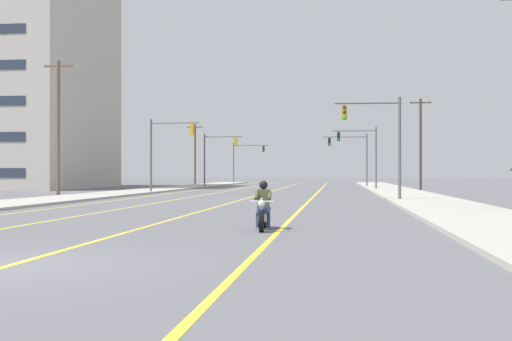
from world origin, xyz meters
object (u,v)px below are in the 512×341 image
(traffic_signal_mid_left, at_px, (215,152))
(traffic_signal_far_right, at_px, (354,152))
(traffic_signal_mid_right, at_px, (363,149))
(utility_pole_left_near, at_px, (58,125))
(utility_pole_left_far, at_px, (195,153))
(traffic_signal_near_right, at_px, (381,133))
(motorcycle_with_rider, at_px, (263,210))
(traffic_signal_near_left, at_px, (165,144))
(traffic_signal_far_left, at_px, (244,157))
(utility_pole_right_far, at_px, (420,142))

(traffic_signal_mid_left, xyz_separation_m, traffic_signal_far_right, (15.96, 2.27, 0.04))
(traffic_signal_mid_right, distance_m, traffic_signal_far_right, 11.09)
(utility_pole_left_near, bearing_deg, utility_pole_left_far, 90.14)
(traffic_signal_near_right, bearing_deg, traffic_signal_mid_right, 90.10)
(traffic_signal_near_right, bearing_deg, utility_pole_left_far, 113.89)
(traffic_signal_near_right, height_order, traffic_signal_far_right, same)
(motorcycle_with_rider, xyz_separation_m, traffic_signal_mid_left, (-11.86, 54.09, 3.49))
(traffic_signal_far_right, bearing_deg, traffic_signal_mid_right, -86.68)
(traffic_signal_near_left, bearing_deg, utility_pole_left_far, 98.89)
(traffic_signal_near_left, height_order, traffic_signal_far_left, same)
(traffic_signal_mid_right, relative_size, utility_pole_right_far, 0.69)
(utility_pole_right_far, bearing_deg, utility_pole_left_near, -144.67)
(traffic_signal_mid_right, distance_m, utility_pole_left_far, 34.94)
(traffic_signal_near_right, bearing_deg, utility_pole_right_far, 77.94)
(traffic_signal_far_right, height_order, utility_pole_left_near, utility_pole_left_near)
(traffic_signal_far_right, bearing_deg, utility_pole_left_far, 145.47)
(traffic_signal_near_right, bearing_deg, motorcycle_with_rider, -103.54)
(motorcycle_with_rider, distance_m, traffic_signal_mid_left, 55.49)
(traffic_signal_near_right, height_order, utility_pole_left_far, utility_pole_left_far)
(traffic_signal_mid_left, bearing_deg, utility_pole_right_far, -20.47)
(traffic_signal_mid_right, xyz_separation_m, traffic_signal_far_left, (-16.65, 32.34, 0.07))
(traffic_signal_near_left, height_order, utility_pole_left_near, utility_pole_left_near)
(traffic_signal_far_right, distance_m, utility_pole_left_far, 27.02)
(traffic_signal_far_right, xyz_separation_m, utility_pole_left_far, (-22.26, 15.32, 0.43))
(traffic_signal_mid_right, bearing_deg, utility_pole_left_near, -139.31)
(utility_pole_left_far, bearing_deg, traffic_signal_near_left, -81.11)
(traffic_signal_far_left, bearing_deg, utility_pole_left_near, -96.75)
(utility_pole_left_near, bearing_deg, traffic_signal_far_left, 83.25)
(traffic_signal_far_left, distance_m, utility_pole_left_far, 8.64)
(motorcycle_with_rider, distance_m, traffic_signal_near_left, 35.71)
(utility_pole_right_far, bearing_deg, traffic_signal_mid_left, 159.53)
(traffic_signal_near_right, height_order, traffic_signal_mid_left, same)
(utility_pole_right_far, relative_size, utility_pole_left_far, 1.04)
(traffic_signal_mid_left, height_order, utility_pole_right_far, utility_pole_right_far)
(utility_pole_right_far, xyz_separation_m, utility_pole_left_far, (-28.49, 25.86, -0.16))
(motorcycle_with_rider, distance_m, utility_pole_left_near, 31.73)
(traffic_signal_near_right, bearing_deg, traffic_signal_far_right, 91.08)
(motorcycle_with_rider, height_order, traffic_signal_near_left, traffic_signal_near_left)
(traffic_signal_far_right, bearing_deg, traffic_signal_mid_left, -171.91)
(traffic_signal_mid_right, bearing_deg, traffic_signal_far_right, 93.32)
(traffic_signal_far_right, height_order, utility_pole_right_far, utility_pole_right_far)
(motorcycle_with_rider, distance_m, traffic_signal_far_left, 78.62)
(traffic_signal_near_left, distance_m, utility_pole_left_near, 9.75)
(motorcycle_with_rider, height_order, utility_pole_left_far, utility_pole_left_far)
(traffic_signal_near_left, relative_size, traffic_signal_mid_right, 1.00)
(traffic_signal_mid_right, height_order, utility_pole_right_far, utility_pole_right_far)
(utility_pole_left_far, bearing_deg, traffic_signal_mid_left, -70.28)
(traffic_signal_near_left, height_order, traffic_signal_far_right, same)
(traffic_signal_near_left, distance_m, utility_pole_left_far, 38.76)
(traffic_signal_near_left, xyz_separation_m, utility_pole_left_far, (-5.99, 38.29, 0.48))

